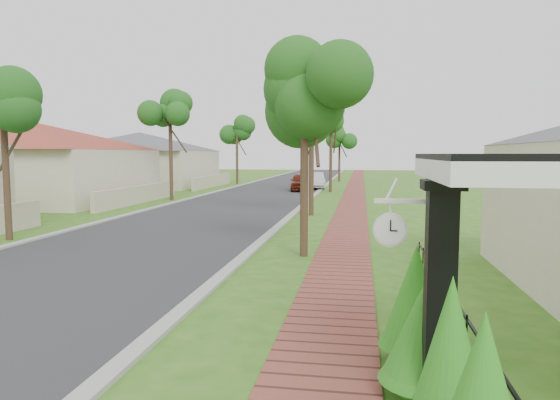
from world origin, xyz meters
The scene contains 16 objects.
ground centered at (0.00, 0.00, 0.00)m, with size 160.00×160.00×0.00m, color #2F6217.
road centered at (-3.00, 20.00, 0.00)m, with size 7.00×120.00×0.02m, color #28282B.
kerb_right centered at (0.65, 20.00, 0.00)m, with size 0.30×120.00×0.10m, color #9E9E99.
kerb_left centered at (-6.65, 20.00, 0.00)m, with size 0.30×120.00×0.10m, color #9E9E99.
sidewalk centered at (3.25, 20.00, 0.00)m, with size 1.50×120.00×0.03m, color brown.
porch_post centered at (4.55, -1.00, 1.12)m, with size 0.48×0.48×2.52m.
picket_fence centered at (4.90, 0.00, 0.53)m, with size 0.03×8.02×1.00m.
street_trees centered at (-2.87, 26.84, 4.54)m, with size 10.70×37.65×5.89m.
hedge_row centered at (4.45, -1.53, 0.81)m, with size 0.89×4.49×1.97m.
far_house_red centered at (-14.97, 20.00, 2.34)m, with size 15.56×15.56×4.60m.
far_house_grey centered at (-14.97, 34.00, 2.34)m, with size 15.56×15.56×4.60m.
parked_car_red centered at (-0.77, 30.71, 0.65)m, with size 1.53×3.80×1.29m, color #5B1B0D.
parked_car_white centered at (0.08, 33.12, 0.64)m, with size 1.35×3.87×1.27m, color white.
near_tree centered at (2.20, 7.00, 4.29)m, with size 2.10×2.10×5.39m.
utility_pole centered at (0.90, 20.00, 3.63)m, with size 1.20×0.24×7.15m.
station_clock centered at (4.06, -0.60, 1.95)m, with size 0.65×0.13×0.55m.
Camera 1 is at (3.72, -6.31, 2.78)m, focal length 32.00 mm.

